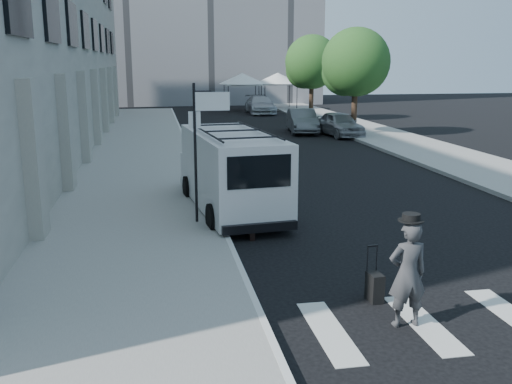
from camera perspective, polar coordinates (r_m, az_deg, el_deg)
name	(u,v)px	position (r m, az deg, el deg)	size (l,w,h in m)	color
ground	(332,263)	(12.23, 7.61, -7.07)	(120.00, 120.00, 0.00)	black
sidewalk_left	(141,151)	(27.24, -11.47, 4.05)	(4.50, 48.00, 0.15)	gray
sidewalk_right	(376,134)	(33.64, 11.95, 5.67)	(4.00, 56.00, 0.15)	gray
sign_pole	(204,124)	(14.26, -5.21, 6.81)	(1.03, 0.07, 3.50)	black
tree_near	(353,65)	(33.00, 9.69, 12.43)	(3.80, 3.83, 6.03)	black
tree_far	(310,64)	(41.59, 5.42, 12.61)	(3.80, 3.83, 6.03)	black
tent_left	(242,79)	(49.54, -1.38, 11.25)	(4.00, 4.00, 3.20)	black
tent_right	(278,78)	(50.62, 2.18, 11.28)	(4.00, 4.00, 3.20)	black
businessman	(408,274)	(9.41, 14.92, -7.95)	(0.64, 0.42, 1.75)	#3A3B3D
briefcase	(252,232)	(13.71, -0.43, -3.99)	(0.12, 0.44, 0.34)	black
suitcase	(375,287)	(10.44, 11.78, -9.27)	(0.25, 0.37, 0.99)	black
cargo_van	(230,171)	(16.05, -2.57, 2.15)	(2.57, 6.09, 2.24)	silver
parked_car_a	(340,124)	(32.91, 8.35, 6.75)	(1.65, 4.10, 1.40)	gray
parked_car_b	(302,121)	(34.26, 4.63, 7.09)	(1.49, 4.27, 1.41)	#56595D
parked_car_c	(260,105)	(46.84, 0.43, 8.72)	(2.03, 4.98, 1.45)	#B4B7BD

